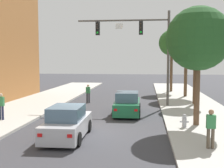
{
  "coord_description": "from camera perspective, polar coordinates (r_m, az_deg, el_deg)",
  "views": [
    {
      "loc": [
        2.88,
        -14.89,
        3.83
      ],
      "look_at": [
        0.33,
        6.39,
        2.0
      ],
      "focal_mm": 46.14,
      "sensor_mm": 36.0,
      "label": 1
    }
  ],
  "objects": [
    {
      "name": "street_tree_second",
      "position": [
        24.74,
        16.29,
        7.72
      ],
      "size": [
        2.84,
        2.84,
        6.46
      ],
      "color": "brown",
      "rests_on": "sidewalk_right"
    },
    {
      "name": "fire_hydrant",
      "position": [
        16.23,
        14.14,
        -7.08
      ],
      "size": [
        0.48,
        0.24,
        0.72
      ],
      "color": "#B2B2B7",
      "rests_on": "sidewalk_right"
    },
    {
      "name": "sidewalk_right",
      "position": [
        15.77,
        20.15,
        -9.19
      ],
      "size": [
        5.0,
        60.0,
        0.15
      ],
      "primitive_type": "cube",
      "color": "#B2AFA8",
      "rests_on": "ground"
    },
    {
      "name": "pedestrian_sidewalk_right_walker",
      "position": [
        12.65,
        18.99,
        -8.02
      ],
      "size": [
        0.36,
        0.22,
        1.64
      ],
      "color": "brown",
      "rests_on": "sidewalk_right"
    },
    {
      "name": "street_tree_nearest",
      "position": [
        16.72,
        16.72,
        8.54
      ],
      "size": [
        3.55,
        3.55,
        6.61
      ],
      "color": "brown",
      "rests_on": "sidewalk_right"
    },
    {
      "name": "traffic_signal_mast",
      "position": [
        23.32,
        5.91,
        8.67
      ],
      "size": [
        7.37,
        0.38,
        7.5
      ],
      "color": "#514C47",
      "rests_on": "sidewalk_right"
    },
    {
      "name": "street_tree_farthest",
      "position": [
        33.88,
        11.76,
        7.9
      ],
      "size": [
        2.96,
        2.96,
        7.06
      ],
      "color": "brown",
      "rests_on": "sidewalk_right"
    },
    {
      "name": "ground_plane",
      "position": [
        15.64,
        -4.05,
        -9.31
      ],
      "size": [
        120.0,
        120.0,
        0.0
      ],
      "primitive_type": "plane",
      "color": "#38383D"
    },
    {
      "name": "pedestrian_sidewalk_left_walker",
      "position": [
        18.84,
        -21.13,
        -3.9
      ],
      "size": [
        0.36,
        0.22,
        1.64
      ],
      "color": "#232847",
      "rests_on": "sidewalk_left"
    },
    {
      "name": "car_lead_green",
      "position": [
        20.06,
        3.03,
        -4.04
      ],
      "size": [
        1.9,
        4.27,
        1.6
      ],
      "color": "#1E663D",
      "rests_on": "ground"
    },
    {
      "name": "street_tree_third",
      "position": [
        29.69,
        14.52,
        8.24
      ],
      "size": [
        3.64,
        3.64,
        7.35
      ],
      "color": "brown",
      "rests_on": "sidewalk_right"
    },
    {
      "name": "car_following_silver",
      "position": [
        14.28,
        -8.86,
        -7.75
      ],
      "size": [
        1.9,
        4.27,
        1.6
      ],
      "color": "#B7B7BC",
      "rests_on": "ground"
    },
    {
      "name": "pedestrian_crossing_road",
      "position": [
        25.49,
        -4.76,
        -1.71
      ],
      "size": [
        0.36,
        0.22,
        1.64
      ],
      "color": "#333338",
      "rests_on": "ground"
    }
  ]
}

